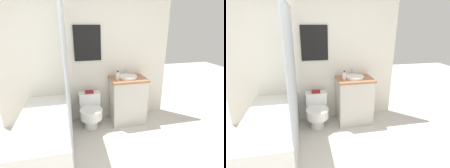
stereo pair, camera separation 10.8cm
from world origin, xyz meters
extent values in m
cube|color=silver|center=(0.00, 2.01, 1.25)|extent=(3.01, 0.05, 2.50)
cube|color=black|center=(0.03, 1.97, 1.42)|extent=(0.45, 0.02, 0.59)
cube|color=beige|center=(0.03, 1.97, 1.42)|extent=(0.42, 0.01, 0.56)
cube|color=white|center=(-0.66, 1.21, 0.27)|extent=(0.69, 1.55, 0.54)
cube|color=silver|center=(-0.32, 1.21, 1.10)|extent=(0.01, 1.43, 1.69)
cylinder|color=#B7B7BC|center=(-0.32, 1.21, 1.97)|extent=(0.02, 1.43, 0.02)
cylinder|color=white|center=(0.01, 1.66, 0.11)|extent=(0.22, 0.22, 0.21)
cylinder|color=white|center=(0.01, 1.62, 0.28)|extent=(0.37, 0.37, 0.14)
cylinder|color=white|center=(0.01, 1.62, 0.36)|extent=(0.38, 0.38, 0.02)
cube|color=white|center=(0.01, 1.85, 0.41)|extent=(0.36, 0.17, 0.31)
cube|color=white|center=(0.01, 1.85, 0.58)|extent=(0.38, 0.18, 0.02)
cube|color=beige|center=(0.69, 1.74, 0.40)|extent=(0.60, 0.43, 0.80)
cube|color=#9E6642|center=(0.69, 1.74, 0.82)|extent=(0.63, 0.46, 0.03)
cylinder|color=white|center=(0.69, 1.76, 0.85)|extent=(0.32, 0.32, 0.04)
cylinder|color=silver|center=(0.69, 1.95, 0.90)|extent=(0.02, 0.02, 0.13)
cylinder|color=silver|center=(0.49, 1.70, 0.90)|extent=(0.06, 0.06, 0.13)
cylinder|color=black|center=(0.49, 1.70, 0.98)|extent=(0.02, 0.02, 0.02)
cube|color=maroon|center=(0.01, 1.85, 0.60)|extent=(0.15, 0.13, 0.02)
camera|label=1|loc=(-0.25, -1.02, 1.73)|focal=28.00mm
camera|label=2|loc=(-0.14, -1.04, 1.73)|focal=28.00mm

